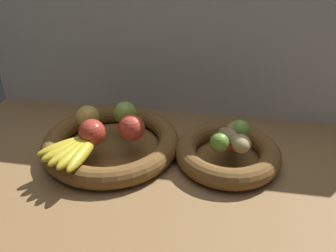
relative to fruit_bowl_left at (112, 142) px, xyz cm
name	(u,v)px	position (x,y,z in cm)	size (l,w,h in cm)	color
ground_plane	(176,164)	(19.25, -1.88, -4.21)	(140.00, 90.00, 3.00)	olive
back_wall	(191,34)	(19.25, 28.12, 24.79)	(140.00, 3.00, 55.00)	silver
fruit_bowl_left	(112,142)	(0.00, 0.00, 0.00)	(39.35, 39.35, 5.79)	brown
fruit_bowl_right	(227,153)	(33.35, 0.00, 0.02)	(29.04, 29.04, 5.79)	brown
apple_green_back	(125,113)	(2.85, 6.18, 6.52)	(6.88, 6.88, 6.88)	#8CAD3D
apple_red_front	(92,132)	(-2.92, -5.90, 6.66)	(7.16, 7.16, 7.16)	#B73828
apple_red_right	(132,127)	(6.92, -1.41, 6.72)	(7.28, 7.28, 7.28)	#CC422D
apple_golden_left	(88,117)	(-7.23, 2.09, 6.50)	(6.83, 6.83, 6.83)	gold
banana_bunch_front	(75,149)	(-5.70, -11.65, 4.74)	(14.27, 17.25, 3.31)	gold
potato_back	(236,129)	(35.24, 4.16, 5.39)	(6.49, 4.85, 4.61)	#A38451
potato_large	(229,137)	(33.35, 0.00, 5.22)	(8.08, 4.44, 4.27)	#A38451
potato_small	(241,144)	(36.37, -3.02, 5.42)	(6.07, 5.22, 4.67)	tan
lime_near	(220,142)	(30.91, -3.66, 5.70)	(5.24, 5.24, 5.24)	#6B9E33
lime_far	(240,129)	(36.20, 3.66, 5.78)	(5.40, 5.40, 5.40)	#7AAD3D
chili_pepper	(235,147)	(34.93, -3.31, 4.28)	(2.40, 2.40, 11.03)	red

